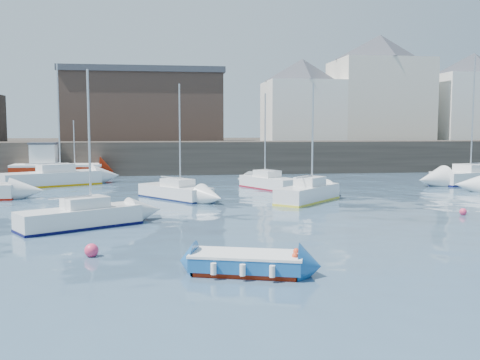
{
  "coord_description": "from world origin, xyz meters",
  "views": [
    {
      "loc": [
        -3.92,
        -15.75,
        4.18
      ],
      "look_at": [
        0.0,
        12.0,
        1.5
      ],
      "focal_mm": 40.0,
      "sensor_mm": 36.0,
      "label": 1
    }
  ],
  "objects": [
    {
      "name": "warehouse",
      "position": [
        -6.0,
        43.0,
        6.62
      ],
      "size": [
        16.4,
        10.4,
        7.6
      ],
      "color": "#3D2D26",
      "rests_on": "land_strip"
    },
    {
      "name": "sailboat_c",
      "position": [
        4.23,
        13.92,
        0.52
      ],
      "size": [
        4.7,
        4.89,
        6.77
      ],
      "color": "silver",
      "rests_on": "ground"
    },
    {
      "name": "water",
      "position": [
        0.0,
        0.0,
        0.0
      ],
      "size": [
        220.0,
        220.0,
        0.0
      ],
      "primitive_type": "plane",
      "color": "#2D4760",
      "rests_on": "ground"
    },
    {
      "name": "land_strip",
      "position": [
        0.0,
        53.0,
        1.4
      ],
      "size": [
        90.0,
        32.0,
        2.8
      ],
      "primitive_type": "cube",
      "color": "#28231E",
      "rests_on": "ground"
    },
    {
      "name": "bldg_east_b",
      "position": [
        31.0,
        41.5,
        7.87
      ],
      "size": [
        11.88,
        11.88,
        9.95
      ],
      "color": "white",
      "rests_on": "land_strip"
    },
    {
      "name": "blue_dinghy",
      "position": [
        -1.61,
        -0.79,
        0.34
      ],
      "size": [
        3.51,
        2.29,
        0.62
      ],
      "color": "maroon",
      "rests_on": "ground"
    },
    {
      "name": "sailboat_g",
      "position": [
        19.83,
        22.17,
        0.55
      ],
      "size": [
        7.98,
        4.6,
        9.63
      ],
      "color": "silver",
      "rests_on": "ground"
    },
    {
      "name": "quay_wall",
      "position": [
        0.0,
        35.0,
        1.5
      ],
      "size": [
        90.0,
        5.0,
        3.0
      ],
      "primitive_type": "cube",
      "color": "#28231E",
      "rests_on": "ground"
    },
    {
      "name": "buoy_near",
      "position": [
        -6.34,
        2.0,
        0.0
      ],
      "size": [
        0.46,
        0.46,
        0.46
      ],
      "primitive_type": "sphere",
      "color": "#EB3560",
      "rests_on": "ground"
    },
    {
      "name": "buoy_mid",
      "position": [
        10.48,
        8.26,
        0.0
      ],
      "size": [
        0.35,
        0.35,
        0.35
      ],
      "primitive_type": "sphere",
      "color": "#EB3560",
      "rests_on": "ground"
    },
    {
      "name": "fishing_boat",
      "position": [
        -13.22,
        31.49,
        0.95
      ],
      "size": [
        7.51,
        3.04,
        4.91
      ],
      "color": "maroon",
      "rests_on": "ground"
    },
    {
      "name": "bldg_east_d",
      "position": [
        11.0,
        41.5,
        7.36
      ],
      "size": [
        11.14,
        11.14,
        8.95
      ],
      "color": "white",
      "rests_on": "land_strip"
    },
    {
      "name": "sailboat_a",
      "position": [
        -7.5,
        7.42,
        0.47
      ],
      "size": [
        5.24,
        4.09,
        6.69
      ],
      "color": "silver",
      "rests_on": "ground"
    },
    {
      "name": "sailboat_b",
      "position": [
        -3.32,
        16.32,
        0.44
      ],
      "size": [
        4.53,
        5.25,
        6.81
      ],
      "color": "silver",
      "rests_on": "ground"
    },
    {
      "name": "sailboat_f",
      "position": [
        3.29,
        20.81,
        0.47
      ],
      "size": [
        3.72,
        5.31,
        6.65
      ],
      "color": "silver",
      "rests_on": "ground"
    },
    {
      "name": "sailboat_h",
      "position": [
        -12.19,
        24.99,
        0.58
      ],
      "size": [
        7.16,
        5.33,
        8.96
      ],
      "color": "silver",
      "rests_on": "ground"
    },
    {
      "name": "buoy_far",
      "position": [
        -5.19,
        18.73,
        0.0
      ],
      "size": [
        0.43,
        0.43,
        0.43
      ],
      "primitive_type": "sphere",
      "color": "#EB3560",
      "rests_on": "ground"
    },
    {
      "name": "bldg_east_a",
      "position": [
        20.0,
        42.0,
        8.81
      ],
      "size": [
        13.36,
        13.36,
        11.8
      ],
      "color": "beige",
      "rests_on": "land_strip"
    }
  ]
}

